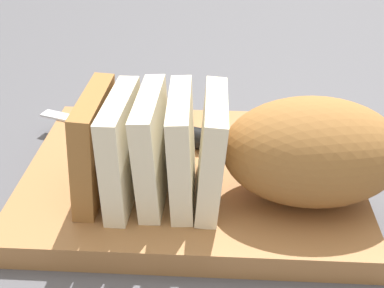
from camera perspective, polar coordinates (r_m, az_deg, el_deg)
ground_plane at (r=0.60m, az=-0.00°, el=-4.59°), size 3.00×3.00×0.00m
cutting_board at (r=0.59m, az=-0.00°, el=-3.57°), size 0.37×0.30×0.03m
bread_loaf at (r=0.52m, az=6.55°, el=-0.69°), size 0.32×0.12×0.11m
bread_knife at (r=0.63m, az=-1.80°, el=1.02°), size 0.24×0.11×0.03m
crumb_near_knife at (r=0.61m, az=2.71°, el=-0.72°), size 0.01×0.01×0.01m
crumb_near_loaf at (r=0.60m, az=-3.27°, el=-1.61°), size 0.00×0.00×0.00m
crumb_stray_left at (r=0.60m, az=1.69°, el=-1.46°), size 0.00×0.00×0.00m
crumb_stray_right at (r=0.64m, az=1.17°, el=0.64°), size 0.01×0.01×0.01m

